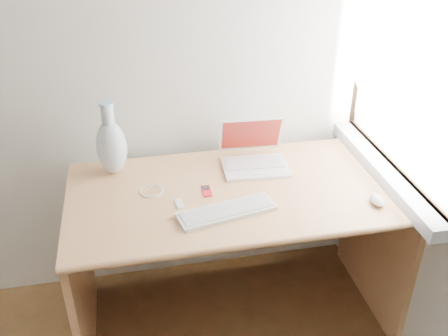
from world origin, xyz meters
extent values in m
cube|color=white|center=(1.75, 1.30, 1.32)|extent=(0.01, 0.90, 1.00)
cube|color=gray|center=(1.69, 1.30, 0.79)|extent=(0.10, 0.96, 0.06)
cube|color=silver|center=(1.67, 1.30, 1.35)|extent=(0.02, 0.84, 0.92)
cube|color=tan|center=(1.03, 1.32, 0.75)|extent=(1.45, 0.72, 0.03)
cube|color=tan|center=(0.32, 1.32, 0.37)|extent=(0.03, 0.68, 0.73)
cube|color=tan|center=(1.74, 1.32, 0.37)|extent=(0.03, 0.68, 0.73)
cube|color=tan|center=(1.03, 1.67, 0.49)|extent=(1.38, 0.03, 0.49)
cube|color=white|center=(1.15, 1.47, 0.77)|extent=(0.31, 0.23, 0.01)
cube|color=silver|center=(1.15, 1.47, 0.78)|extent=(0.28, 0.13, 0.00)
cube|color=white|center=(1.15, 1.58, 0.87)|extent=(0.30, 0.09, 0.19)
cube|color=maroon|center=(1.15, 1.58, 0.87)|extent=(0.28, 0.08, 0.17)
cube|color=white|center=(0.95, 1.16, 0.77)|extent=(0.41, 0.20, 0.02)
cube|color=silver|center=(0.95, 1.16, 0.78)|extent=(0.38, 0.16, 0.00)
ellipsoid|color=white|center=(1.57, 1.10, 0.78)|extent=(0.07, 0.10, 0.03)
cube|color=#A60B1B|center=(0.90, 1.33, 0.77)|extent=(0.04, 0.08, 0.01)
cube|color=black|center=(0.90, 1.33, 0.77)|extent=(0.03, 0.03, 0.00)
torus|color=white|center=(0.67, 1.37, 0.77)|extent=(0.12, 0.12, 0.01)
cube|color=white|center=(0.77, 1.26, 0.77)|extent=(0.04, 0.08, 0.01)
ellipsoid|color=silver|center=(0.52, 1.57, 0.89)|extent=(0.13, 0.13, 0.25)
cylinder|color=silver|center=(0.52, 1.57, 1.05)|extent=(0.05, 0.05, 0.10)
cylinder|color=#8DC7E2|center=(0.52, 1.57, 1.10)|extent=(0.06, 0.06, 0.01)
camera|label=1|loc=(0.62, -0.43, 1.93)|focal=40.00mm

